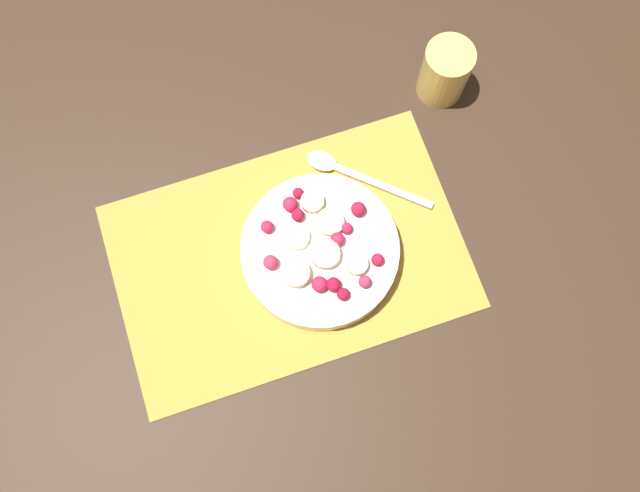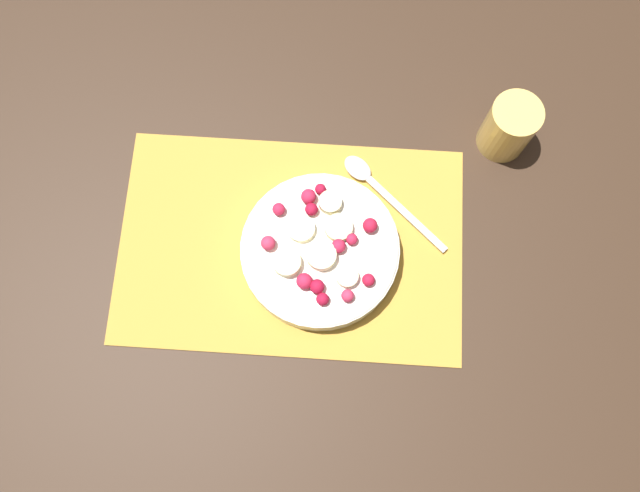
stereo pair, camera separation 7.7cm
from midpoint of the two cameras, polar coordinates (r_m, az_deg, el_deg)
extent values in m
plane|color=#382619|center=(0.82, -0.04, -0.43)|extent=(3.00, 3.00, 0.00)
cube|color=gold|center=(0.81, -0.04, -0.38)|extent=(0.45, 0.29, 0.01)
cylinder|color=silver|center=(0.79, 2.72, -1.00)|extent=(0.20, 0.20, 0.03)
torus|color=silver|center=(0.78, 2.77, -0.77)|extent=(0.20, 0.20, 0.01)
cylinder|color=white|center=(0.77, 2.78, -0.69)|extent=(0.18, 0.18, 0.00)
cylinder|color=beige|center=(0.78, 3.69, 3.49)|extent=(0.04, 0.04, 0.01)
cylinder|color=#F4EAB7|center=(0.76, 2.95, -1.41)|extent=(0.04, 0.04, 0.01)
cylinder|color=beige|center=(0.76, -0.31, -2.07)|extent=(0.05, 0.05, 0.01)
cylinder|color=#F4EAB7|center=(0.76, 5.34, -3.35)|extent=(0.04, 0.04, 0.01)
cylinder|color=#F4EAB7|center=(0.77, 1.05, 1.06)|extent=(0.04, 0.04, 0.01)
cylinder|color=beige|center=(0.78, 4.50, 1.16)|extent=(0.04, 0.04, 0.01)
sphere|color=#B21433|center=(0.78, 1.99, 2.86)|extent=(0.02, 0.02, 0.02)
sphere|color=#B21433|center=(0.79, 2.78, 4.72)|extent=(0.01, 0.01, 0.01)
sphere|color=red|center=(0.78, 7.38, 1.37)|extent=(0.02, 0.02, 0.02)
sphere|color=#D12347|center=(0.78, 1.71, 4.04)|extent=(0.02, 0.02, 0.02)
sphere|color=#DB3356|center=(0.76, -1.97, -0.26)|extent=(0.02, 0.02, 0.02)
sphere|color=#D12347|center=(0.75, 1.42, -3.77)|extent=(0.02, 0.02, 0.02)
sphere|color=#B21433|center=(0.75, 2.61, -4.27)|extent=(0.02, 0.02, 0.02)
sphere|color=#D12347|center=(0.77, 5.72, 0.07)|extent=(0.01, 0.01, 0.01)
sphere|color=#D12347|center=(0.78, -1.04, 2.87)|extent=(0.02, 0.02, 0.02)
sphere|color=#D12347|center=(0.77, 4.53, -0.53)|extent=(0.02, 0.02, 0.02)
sphere|color=#DB3356|center=(0.75, 5.41, -5.09)|extent=(0.02, 0.02, 0.02)
sphere|color=#B21433|center=(0.75, 3.12, -5.42)|extent=(0.02, 0.02, 0.02)
sphere|color=red|center=(0.76, 7.29, -3.64)|extent=(0.02, 0.02, 0.02)
cube|color=silver|center=(0.83, 10.44, 2.44)|extent=(0.11, 0.10, 0.00)
ellipsoid|color=silver|center=(0.84, 6.04, 6.64)|extent=(0.05, 0.05, 0.01)
cylinder|color=#F4CC66|center=(0.87, 19.31, 9.78)|extent=(0.07, 0.07, 0.08)
camera|label=1|loc=(0.04, -87.09, 10.70)|focal=35.00mm
camera|label=2|loc=(0.04, 92.91, -10.70)|focal=35.00mm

